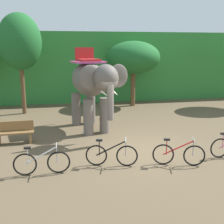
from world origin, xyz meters
name	(u,v)px	position (x,y,z in m)	size (l,w,h in m)	color
ground_plane	(138,151)	(0.00, 0.00, 0.00)	(80.00, 80.00, 0.00)	brown
foliage_hedge	(93,65)	(0.00, 12.69, 2.40)	(36.00, 6.00, 4.80)	#338438
tree_right	(20,42)	(-4.81, 7.18, 4.06)	(2.39, 2.39, 5.65)	brown
tree_center_left	(133,58)	(2.00, 8.16, 3.13)	(3.39, 3.39, 4.18)	brown
elephant	(92,83)	(-1.36, 2.99, 2.20)	(2.44, 4.25, 3.78)	#665E56
bike_white	(42,162)	(-3.47, -1.39, 0.39)	(1.71, 0.52, 0.92)	black
bike_black	(111,155)	(-1.27, -1.18, 0.39)	(1.67, 0.60, 0.92)	black
bike_red	(179,154)	(0.89, -1.56, 0.39)	(1.65, 0.66, 0.92)	black
wooden_bench	(15,132)	(-4.66, 1.81, 0.48)	(1.51, 0.45, 0.89)	brown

